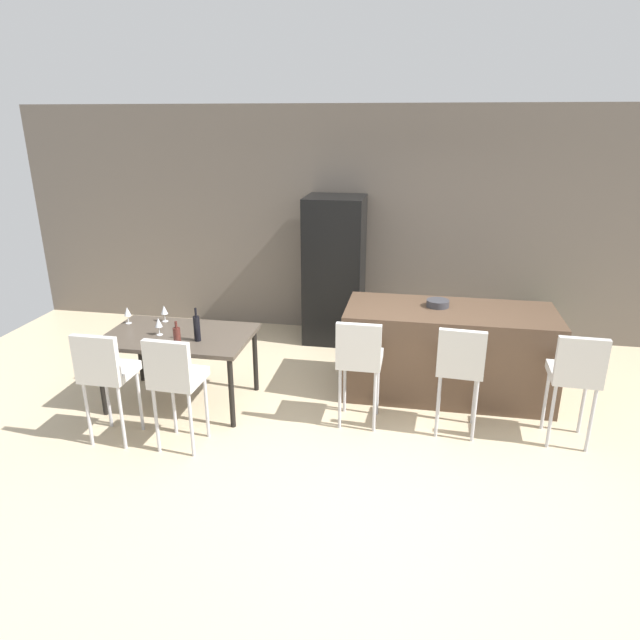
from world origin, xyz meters
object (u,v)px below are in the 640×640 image
(wine_bottle_inner, at_px, (177,338))
(dining_table, at_px, (179,340))
(kitchen_island, at_px, (447,352))
(refrigerator, at_px, (335,270))
(fruit_bowl, at_px, (438,303))
(dining_chair_near, at_px, (105,370))
(wine_bottle_end, at_px, (197,328))
(bar_chair_middle, at_px, (460,364))
(wine_glass_right, at_px, (127,312))
(bar_chair_right, at_px, (576,372))
(dining_chair_far, at_px, (175,376))
(bar_chair_left, at_px, (359,356))
(wine_glass_left, at_px, (158,323))
(potted_plant, at_px, (537,328))
(wine_glass_middle, at_px, (164,310))

(wine_bottle_inner, bearing_deg, dining_table, 113.47)
(kitchen_island, bearing_deg, dining_table, -165.16)
(refrigerator, xyz_separation_m, fruit_bowl, (1.26, -1.23, 0.04))
(dining_chair_near, relative_size, wine_bottle_end, 3.20)
(wine_bottle_inner, bearing_deg, bar_chair_middle, 5.41)
(wine_glass_right, bearing_deg, wine_bottle_inner, -35.49)
(bar_chair_right, bearing_deg, dining_chair_far, -168.52)
(dining_table, relative_size, wine_bottle_inner, 5.18)
(bar_chair_left, bearing_deg, wine_glass_left, 177.74)
(potted_plant, bearing_deg, wine_glass_middle, -157.40)
(dining_table, bearing_deg, bar_chair_middle, -2.75)
(wine_bottle_inner, relative_size, wine_glass_middle, 1.58)
(bar_chair_left, relative_size, wine_bottle_inner, 3.82)
(dining_chair_near, distance_m, wine_bottle_end, 0.90)
(dining_chair_far, height_order, wine_glass_middle, dining_chair_far)
(dining_chair_far, relative_size, wine_bottle_inner, 3.82)
(wine_glass_left, bearing_deg, bar_chair_left, -2.26)
(wine_bottle_inner, height_order, potted_plant, wine_bottle_inner)
(wine_glass_right, bearing_deg, dining_table, -17.19)
(wine_bottle_end, xyz_separation_m, potted_plant, (3.49, 2.12, -0.56))
(bar_chair_middle, xyz_separation_m, bar_chair_right, (0.96, -0.00, 0.00))
(kitchen_island, relative_size, bar_chair_right, 2.00)
(kitchen_island, height_order, dining_table, kitchen_island)
(refrigerator, bearing_deg, kitchen_island, -43.30)
(kitchen_island, xyz_separation_m, bar_chair_left, (-0.82, -0.82, 0.24))
(bar_chair_right, bearing_deg, potted_plant, 87.33)
(wine_bottle_inner, relative_size, fruit_bowl, 1.20)
(kitchen_island, xyz_separation_m, wine_bottle_inner, (-2.46, -1.06, 0.39))
(kitchen_island, distance_m, dining_chair_far, 2.76)
(kitchen_island, bearing_deg, bar_chair_middle, -85.42)
(dining_table, bearing_deg, potted_plant, 28.02)
(dining_table, distance_m, wine_glass_left, 0.26)
(dining_chair_near, distance_m, wine_glass_middle, 1.13)
(bar_chair_right, relative_size, refrigerator, 0.57)
(dining_table, bearing_deg, bar_chair_right, -2.03)
(bar_chair_middle, distance_m, dining_chair_near, 3.08)
(dining_table, relative_size, potted_plant, 2.60)
(kitchen_island, xyz_separation_m, dining_chair_near, (-2.94, -1.50, 0.24))
(wine_glass_left, bearing_deg, fruit_bowl, 17.13)
(dining_chair_far, relative_size, refrigerator, 0.57)
(wine_glass_middle, bearing_deg, kitchen_island, 7.43)
(bar_chair_right, distance_m, dining_chair_near, 4.02)
(wine_bottle_end, xyz_separation_m, wine_glass_left, (-0.42, 0.08, -0.00))
(dining_table, height_order, wine_bottle_end, wine_bottle_end)
(wine_bottle_inner, xyz_separation_m, potted_plant, (3.59, 2.36, -0.54))
(bar_chair_right, bearing_deg, dining_table, 177.97)
(fruit_bowl, bearing_deg, wine_glass_middle, -170.72)
(bar_chair_right, xyz_separation_m, refrigerator, (-2.42, 2.13, 0.22))
(bar_chair_right, bearing_deg, kitchen_island, 141.24)
(bar_chair_right, height_order, wine_bottle_end, wine_bottle_end)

